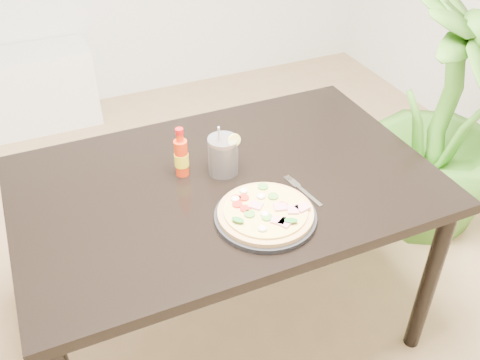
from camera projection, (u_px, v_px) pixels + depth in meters
name	position (u px, v px, depth m)	size (l,w,h in m)	color
floor	(228.00, 337.00, 2.19)	(4.50, 4.50, 0.00)	#9E7A51
dining_table	(226.00, 199.00, 1.85)	(1.40, 0.90, 0.75)	black
plate	(265.00, 217.00, 1.64)	(0.31, 0.31, 0.02)	black
pizza	(265.00, 212.00, 1.62)	(0.29, 0.29, 0.03)	tan
hot_sauce_bottle	(181.00, 157.00, 1.78)	(0.05, 0.05, 0.18)	red
cola_cup	(223.00, 156.00, 1.80)	(0.11, 0.10, 0.19)	black
fork	(302.00, 190.00, 1.75)	(0.05, 0.19, 0.00)	silver
houseplant	(444.00, 121.00, 2.45)	(0.65, 0.65, 1.16)	#407E21
plant_pot	(423.00, 200.00, 2.73)	(0.28, 0.28, 0.22)	brown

